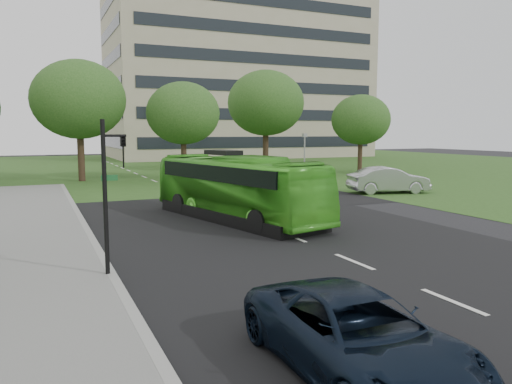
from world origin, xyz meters
TOP-DOWN VIEW (x-y plane):
  - ground at (0.00, 0.00)m, footprint 160.00×160.00m
  - street_surfaces at (-0.38, 22.75)m, footprint 120.00×120.00m
  - office_building at (21.96, 61.96)m, footprint 40.10×20.10m
  - tree_park_b at (-5.40, 28.29)m, footprint 7.43×7.43m
  - tree_park_c at (2.73, 26.64)m, footprint 6.16×6.16m
  - tree_park_d at (12.52, 31.19)m, footprint 7.65×7.65m
  - tree_park_e at (20.31, 26.00)m, footprint 5.70×5.70m
  - bus at (-0.54, 6.47)m, footprint 4.86×10.85m
  - sedan at (12.29, 11.69)m, footprint 5.52×3.05m
  - suv at (-4.18, -8.00)m, footprint 2.29×4.93m
  - traffic_light at (-7.06, -0.71)m, footprint 0.69×0.19m
  - camera_pole at (10.00, 18.81)m, footprint 0.40×0.37m

SIDE VIEW (x-z plane):
  - ground at x=0.00m, z-range 0.00..0.00m
  - street_surfaces at x=-0.38m, z-range -0.05..0.10m
  - suv at x=-4.18m, z-range 0.00..1.37m
  - sedan at x=12.29m, z-range 0.00..1.72m
  - bus at x=-0.54m, z-range 0.00..2.94m
  - camera_pole at x=10.00m, z-range 0.56..4.45m
  - traffic_light at x=-7.06m, z-range 0.38..4.72m
  - tree_park_e at x=20.31m, z-range 1.36..8.96m
  - tree_park_c at x=2.73m, z-range 1.46..9.64m
  - tree_park_b at x=-5.40m, z-range 1.70..11.44m
  - tree_park_d at x=12.52m, z-range 1.79..11.90m
  - office_building at x=21.96m, z-range 0.00..25.00m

